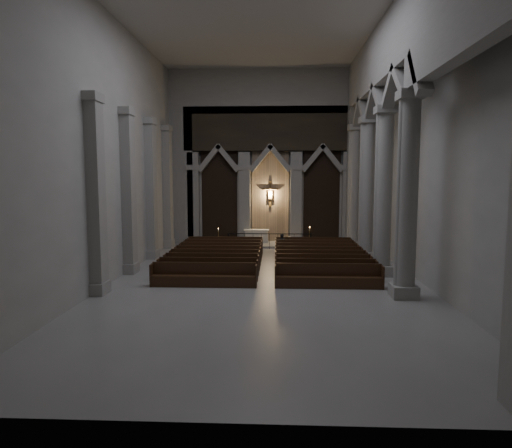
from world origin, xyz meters
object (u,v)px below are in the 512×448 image
at_px(altar_rail, 269,238).
at_px(pews, 268,261).
at_px(candle_stand_left, 218,242).
at_px(altar, 256,236).
at_px(worshipper, 282,244).
at_px(candle_stand_right, 309,243).

distance_m(altar_rail, pews, 5.94).
bearing_deg(candle_stand_left, altar, 28.56).
bearing_deg(altar_rail, pews, -90.00).
relative_size(candle_stand_left, worshipper, 1.00).
bearing_deg(pews, candle_stand_left, 117.20).
distance_m(candle_stand_right, worshipper, 2.89).
height_order(altar_rail, worshipper, worshipper).
distance_m(altar_rail, candle_stand_left, 3.55).
distance_m(candle_stand_right, pews, 6.73).
xyz_separation_m(candle_stand_left, pews, (3.45, -6.71, -0.01)).
bearing_deg(worshipper, candle_stand_right, 32.45).
xyz_separation_m(candle_stand_right, pews, (-2.61, -6.20, -0.06)).
bearing_deg(pews, worshipper, 78.30).
bearing_deg(altar, candle_stand_right, -27.74).
height_order(altar_rail, candle_stand_left, candle_stand_left).
bearing_deg(candle_stand_left, pews, -62.80).
distance_m(candle_stand_left, candle_stand_right, 6.08).
relative_size(candle_stand_left, pews, 0.13).
bearing_deg(worshipper, candle_stand_left, 127.94).
xyz_separation_m(altar, pews, (0.94, -8.07, -0.26)).
bearing_deg(candle_stand_right, candle_stand_left, 175.21).
relative_size(altar_rail, pews, 0.54).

